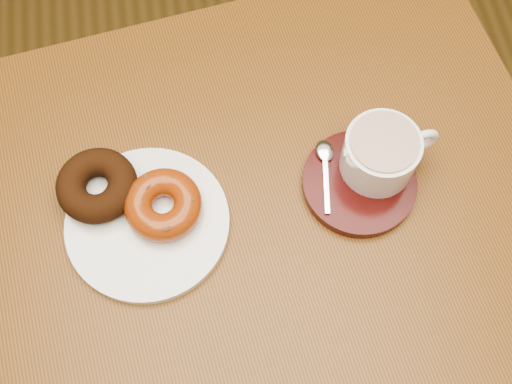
{
  "coord_description": "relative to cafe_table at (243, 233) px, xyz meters",
  "views": [
    {
      "loc": [
        -0.24,
        -0.49,
        1.64
      ],
      "look_at": [
        -0.19,
        -0.15,
        0.85
      ],
      "focal_mm": 45.0,
      "sensor_mm": 36.0,
      "label": 1
    }
  ],
  "objects": [
    {
      "name": "ground",
      "position": [
        0.21,
        0.15,
        -0.7
      ],
      "size": [
        6.0,
        6.0,
        0.0
      ],
      "primitive_type": "plane",
      "color": "brown",
      "rests_on": "ground"
    },
    {
      "name": "cafe_table",
      "position": [
        0.0,
        0.0,
        0.0
      ],
      "size": [
        0.97,
        0.78,
        0.83
      ],
      "rotation": [
        0.0,
        0.0,
        0.14
      ],
      "color": "brown",
      "rests_on": "ground"
    },
    {
      "name": "donut_plate",
      "position": [
        -0.13,
        -0.02,
        0.14
      ],
      "size": [
        0.27,
        0.27,
        0.01
      ],
      "primitive_type": "cylinder",
      "rotation": [
        0.0,
        0.0,
        0.27
      ],
      "color": "white",
      "rests_on": "cafe_table"
    },
    {
      "name": "donut_cinnamon",
      "position": [
        -0.19,
        0.04,
        0.17
      ],
      "size": [
        0.12,
        0.12,
        0.04
      ],
      "primitive_type": "torus",
      "rotation": [
        0.0,
        0.0,
        0.13
      ],
      "color": "black",
      "rests_on": "donut_plate"
    },
    {
      "name": "donut_caramel",
      "position": [
        -0.1,
        -0.0,
        0.16
      ],
      "size": [
        0.11,
        0.11,
        0.04
      ],
      "rotation": [
        0.0,
        0.0,
        0.03
      ],
      "color": "#943B10",
      "rests_on": "donut_plate"
    },
    {
      "name": "saucer",
      "position": [
        0.16,
        -0.0,
        0.14
      ],
      "size": [
        0.19,
        0.19,
        0.02
      ],
      "primitive_type": "cylinder",
      "rotation": [
        0.0,
        0.0,
        0.28
      ],
      "color": "#360907",
      "rests_on": "cafe_table"
    },
    {
      "name": "coffee_cup",
      "position": [
        0.19,
        0.02,
        0.18
      ],
      "size": [
        0.13,
        0.1,
        0.07
      ],
      "rotation": [
        0.0,
        0.0,
        0.15
      ],
      "color": "white",
      "rests_on": "saucer"
    },
    {
      "name": "teaspoon",
      "position": [
        0.12,
        0.04,
        0.15
      ],
      "size": [
        0.03,
        0.11,
        0.01
      ],
      "rotation": [
        0.0,
        0.0,
        -0.15
      ],
      "color": "silver",
      "rests_on": "saucer"
    }
  ]
}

